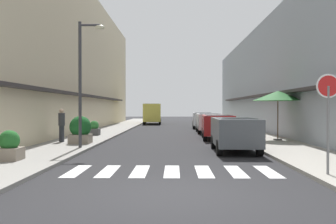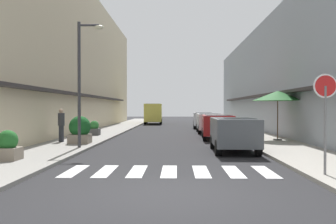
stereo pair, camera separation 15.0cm
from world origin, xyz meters
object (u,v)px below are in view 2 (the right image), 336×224
(planter_corner, at_px, (8,146))
(planter_far, at_px, (94,129))
(delivery_van, at_px, (153,112))
(planter_midblock, at_px, (80,130))
(parked_car_far, at_px, (209,121))
(parked_car_near, at_px, (234,131))
(cafe_umbrella, at_px, (278,96))
(parked_car_mid, at_px, (217,124))
(round_street_sign, at_px, (325,97))
(street_lamp, at_px, (83,71))
(pedestrian_walking_near, at_px, (61,124))
(parked_car_distant, at_px, (203,118))

(planter_corner, height_order, planter_far, planter_corner)
(delivery_van, xyz_separation_m, planter_midblock, (-2.11, -25.34, -0.62))
(parked_car_far, height_order, planter_corner, parked_car_far)
(delivery_van, bearing_deg, parked_car_far, -71.61)
(parked_car_near, relative_size, cafe_umbrella, 1.43)
(parked_car_mid, bearing_deg, round_street_sign, -83.15)
(parked_car_mid, height_order, planter_far, parked_car_mid)
(street_lamp, relative_size, planter_midblock, 4.11)
(parked_car_far, relative_size, planter_far, 4.78)
(round_street_sign, relative_size, cafe_umbrella, 0.97)
(planter_corner, xyz_separation_m, pedestrian_walking_near, (-0.28, 6.89, 0.45))
(cafe_umbrella, relative_size, planter_midblock, 2.03)
(planter_corner, relative_size, pedestrian_walking_near, 0.59)
(parked_car_far, relative_size, planter_midblock, 3.27)
(parked_car_near, bearing_deg, cafe_umbrella, 56.49)
(parked_car_distant, distance_m, cafe_umbrella, 14.57)
(street_lamp, bearing_deg, parked_car_mid, 42.00)
(parked_car_near, xyz_separation_m, street_lamp, (-6.65, 0.63, 2.62))
(parked_car_near, bearing_deg, delivery_van, 100.54)
(parked_car_near, relative_size, delivery_van, 0.73)
(parked_car_distant, bearing_deg, planter_far, -126.14)
(parked_car_near, bearing_deg, pedestrian_walking_near, 158.17)
(round_street_sign, distance_m, planter_corner, 10.19)
(planter_corner, distance_m, planter_midblock, 6.11)
(delivery_van, height_order, street_lamp, street_lamp)
(round_street_sign, xyz_separation_m, pedestrian_walking_near, (-10.02, 9.43, -1.15))
(round_street_sign, distance_m, cafe_umbrella, 10.86)
(planter_corner, bearing_deg, cafe_umbrella, 35.83)
(planter_far, bearing_deg, round_street_sign, -56.64)
(parked_car_distant, relative_size, delivery_van, 0.80)
(delivery_van, relative_size, planter_midblock, 3.98)
(pedestrian_walking_near, bearing_deg, planter_far, 19.32)
(parked_car_near, distance_m, parked_car_distant, 18.84)
(planter_midblock, bearing_deg, street_lamp, -71.24)
(parked_car_far, relative_size, round_street_sign, 1.67)
(parked_car_far, relative_size, planter_corner, 4.39)
(round_street_sign, bearing_deg, parked_car_distant, 93.50)
(delivery_van, distance_m, planter_corner, 31.53)
(delivery_van, bearing_deg, parked_car_distant, -60.17)
(planter_far, bearing_deg, parked_car_mid, -11.05)
(round_street_sign, distance_m, planter_midblock, 12.39)
(parked_car_mid, height_order, planter_midblock, planter_midblock)
(parked_car_mid, bearing_deg, parked_car_far, 90.00)
(round_street_sign, bearing_deg, parked_car_mid, 96.85)
(parked_car_near, height_order, planter_midblock, planter_midblock)
(parked_car_mid, relative_size, planter_far, 4.63)
(parked_car_mid, distance_m, planter_corner, 13.02)
(street_lamp, distance_m, cafe_umbrella, 10.63)
(parked_car_far, bearing_deg, planter_corner, -117.54)
(parked_car_mid, relative_size, planter_midblock, 3.17)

